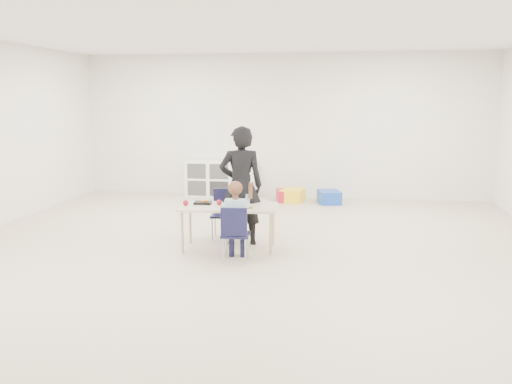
% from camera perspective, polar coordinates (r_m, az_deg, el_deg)
% --- Properties ---
extents(room, '(9.00, 9.02, 2.80)m').
position_cam_1_polar(room, '(6.27, -1.86, 4.95)').
color(room, '#B9A98E').
rests_on(room, ground).
extents(table, '(1.28, 0.72, 0.57)m').
position_cam_1_polar(table, '(7.03, -2.88, -3.72)').
color(table, beige).
rests_on(table, ground).
extents(chair_near, '(0.35, 0.33, 0.68)m').
position_cam_1_polar(chair_near, '(6.49, -2.18, -4.39)').
color(chair_near, black).
rests_on(chair_near, ground).
extents(chair_far, '(0.35, 0.33, 0.68)m').
position_cam_1_polar(chair_far, '(7.55, -3.48, -2.36)').
color(chair_far, black).
rests_on(chair_far, ground).
extents(child, '(0.49, 0.49, 1.07)m').
position_cam_1_polar(child, '(6.44, -2.19, -2.70)').
color(child, '#B7D8F8').
rests_on(child, chair_near).
extents(lunch_tray_near, '(0.23, 0.18, 0.03)m').
position_cam_1_polar(lunch_tray_near, '(7.01, -1.77, -1.28)').
color(lunch_tray_near, black).
rests_on(lunch_tray_near, table).
extents(lunch_tray_far, '(0.23, 0.18, 0.03)m').
position_cam_1_polar(lunch_tray_far, '(7.13, -5.63, -1.14)').
color(lunch_tray_far, black).
rests_on(lunch_tray_far, table).
extents(milk_carton, '(0.08, 0.08, 0.10)m').
position_cam_1_polar(milk_carton, '(6.83, -2.55, -1.29)').
color(milk_carton, white).
rests_on(milk_carton, table).
extents(bread_roll, '(0.09, 0.09, 0.07)m').
position_cam_1_polar(bread_roll, '(6.82, -0.85, -1.44)').
color(bread_roll, tan).
rests_on(bread_roll, table).
extents(apple_near, '(0.07, 0.07, 0.07)m').
position_cam_1_polar(apple_near, '(7.03, -3.89, -1.10)').
color(apple_near, maroon).
rests_on(apple_near, table).
extents(apple_far, '(0.07, 0.07, 0.07)m').
position_cam_1_polar(apple_far, '(7.04, -7.41, -1.15)').
color(apple_far, maroon).
rests_on(apple_far, table).
extents(cubby_shelf, '(1.40, 0.40, 0.70)m').
position_cam_1_polar(cubby_shelf, '(10.80, -3.69, 1.39)').
color(cubby_shelf, white).
rests_on(cubby_shelf, ground).
extents(adult, '(0.65, 0.50, 1.58)m').
position_cam_1_polar(adult, '(7.17, -1.58, 0.66)').
color(adult, black).
rests_on(adult, ground).
extents(bin_red, '(0.44, 0.52, 0.22)m').
position_cam_1_polar(bin_red, '(10.30, 3.21, -0.38)').
color(bin_red, red).
rests_on(bin_red, ground).
extents(bin_yellow, '(0.46, 0.55, 0.24)m').
position_cam_1_polar(bin_yellow, '(10.27, 3.91, -0.36)').
color(bin_yellow, yellow).
rests_on(bin_yellow, ground).
extents(bin_blue, '(0.49, 0.57, 0.24)m').
position_cam_1_polar(bin_blue, '(10.17, 7.71, -0.53)').
color(bin_blue, '#1743B0').
rests_on(bin_blue, ground).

